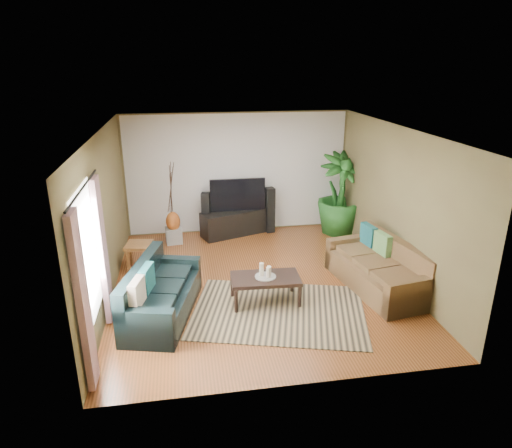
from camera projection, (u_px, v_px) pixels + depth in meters
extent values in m
plane|color=brown|center=(258.00, 283.00, 8.15)|extent=(5.50, 5.50, 0.00)
plane|color=white|center=(258.00, 131.00, 7.23)|extent=(5.50, 5.50, 0.00)
plane|color=brown|center=(237.00, 173.00, 10.24)|extent=(5.00, 0.00, 5.00)
plane|color=brown|center=(299.00, 287.00, 5.14)|extent=(5.00, 0.00, 5.00)
plane|color=brown|center=(104.00, 219.00, 7.31)|extent=(0.00, 5.50, 5.50)
plane|color=brown|center=(397.00, 204.00, 8.08)|extent=(0.00, 5.50, 5.50)
plane|color=white|center=(237.00, 173.00, 10.23)|extent=(4.90, 0.00, 4.90)
plane|color=white|center=(87.00, 257.00, 5.81)|extent=(0.00, 1.80, 1.80)
cube|color=gray|center=(83.00, 303.00, 5.21)|extent=(0.08, 0.35, 2.20)
cube|color=gray|center=(103.00, 251.00, 6.60)|extent=(0.08, 0.35, 2.20)
cylinder|color=black|center=(82.00, 188.00, 5.51)|extent=(0.03, 1.90, 0.03)
cube|color=black|center=(162.00, 291.00, 6.99)|extent=(1.26, 2.05, 0.85)
cube|color=brown|center=(377.00, 265.00, 7.85)|extent=(1.26, 2.19, 0.85)
cube|color=tan|center=(279.00, 311.00, 7.23)|extent=(3.10, 2.55, 0.01)
cube|color=black|center=(265.00, 289.00, 7.44)|extent=(1.14, 0.66, 0.45)
cylinder|color=gray|center=(265.00, 277.00, 7.36)|extent=(0.34, 0.34, 0.02)
cylinder|color=beige|center=(262.00, 269.00, 7.34)|extent=(0.07, 0.07, 0.22)
cylinder|color=#EDE2C8|center=(268.00, 272.00, 7.30)|extent=(0.07, 0.07, 0.17)
cylinder|color=white|center=(269.00, 270.00, 7.40)|extent=(0.07, 0.07, 0.14)
cube|color=black|center=(238.00, 222.00, 10.37)|extent=(1.75, 1.04, 0.56)
cube|color=black|center=(238.00, 195.00, 10.15)|extent=(1.23, 0.07, 0.73)
cube|color=black|center=(206.00, 215.00, 10.14)|extent=(0.22, 0.23, 1.01)
cube|color=black|center=(270.00, 210.00, 10.40)|extent=(0.23, 0.24, 1.05)
imported|color=#1C531B|center=(340.00, 194.00, 10.24)|extent=(1.17, 1.17, 1.83)
cylinder|color=black|center=(338.00, 227.00, 10.50)|extent=(0.34, 0.34, 0.26)
cube|color=#999996|center=(174.00, 235.00, 9.89)|extent=(0.37, 0.37, 0.33)
ellipsoid|color=#974A1B|center=(173.00, 221.00, 9.78)|extent=(0.30, 0.30, 0.43)
cube|color=#945C30|center=(140.00, 256.00, 8.65)|extent=(0.55, 0.55, 0.50)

